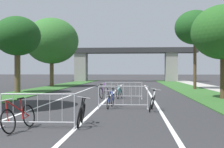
# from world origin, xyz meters

# --- Properties ---
(grass_verge_left) EXTENTS (3.18, 55.40, 0.05)m
(grass_verge_left) POSITION_xyz_m (-6.79, 22.66, 0.03)
(grass_verge_left) COLOR #2D5B26
(grass_verge_left) RESTS_ON ground
(grass_verge_right) EXTENTS (3.18, 55.40, 0.05)m
(grass_verge_right) POSITION_xyz_m (6.79, 22.66, 0.03)
(grass_verge_right) COLOR #2D5B26
(grass_verge_right) RESTS_ON ground
(sidewalk_path_right) EXTENTS (2.36, 55.40, 0.08)m
(sidewalk_path_right) POSITION_xyz_m (9.56, 22.66, 0.04)
(sidewalk_path_right) COLOR #9E9B93
(sidewalk_path_right) RESTS_ON ground
(lane_stripe_center) EXTENTS (0.14, 32.05, 0.01)m
(lane_stripe_center) POSITION_xyz_m (0.00, 16.02, 0.00)
(lane_stripe_center) COLOR silver
(lane_stripe_center) RESTS_ON ground
(lane_stripe_right_lane) EXTENTS (0.14, 32.05, 0.01)m
(lane_stripe_right_lane) POSITION_xyz_m (2.86, 16.02, 0.00)
(lane_stripe_right_lane) COLOR silver
(lane_stripe_right_lane) RESTS_ON ground
(lane_stripe_left_lane) EXTENTS (0.14, 32.05, 0.01)m
(lane_stripe_left_lane) POSITION_xyz_m (-2.86, 16.02, 0.00)
(lane_stripe_left_lane) COLOR silver
(lane_stripe_left_lane) RESTS_ON ground
(overpass_bridge) EXTENTS (23.92, 2.88, 5.66)m
(overpass_bridge) POSITION_xyz_m (0.00, 45.78, 4.01)
(overpass_bridge) COLOR #2D2D30
(overpass_bridge) RESTS_ON ground
(tree_left_pine_far) EXTENTS (3.67, 3.67, 6.08)m
(tree_left_pine_far) POSITION_xyz_m (-7.60, 18.35, 4.48)
(tree_left_pine_far) COLOR brown
(tree_left_pine_far) RESTS_ON ground
(tree_left_oak_mid) EXTENTS (5.97, 5.97, 7.64)m
(tree_left_oak_mid) POSITION_xyz_m (-7.58, 27.77, 5.09)
(tree_left_oak_mid) COLOR brown
(tree_left_oak_mid) RESTS_ON ground
(tree_right_maple_mid) EXTENTS (3.94, 3.94, 5.79)m
(tree_right_maple_mid) POSITION_xyz_m (7.16, 14.20, 4.09)
(tree_right_maple_mid) COLOR #4C3823
(tree_right_maple_mid) RESTS_ON ground
(tree_right_cypress_far) EXTENTS (3.78, 3.78, 7.45)m
(tree_right_cypress_far) POSITION_xyz_m (7.32, 23.86, 5.81)
(tree_right_cypress_far) COLOR #4C3823
(tree_right_cypress_far) RESTS_ON ground
(crowd_barrier_nearest) EXTENTS (2.32, 0.55, 1.05)m
(crowd_barrier_nearest) POSITION_xyz_m (-1.15, 4.38, 0.52)
(crowd_barrier_nearest) COLOR #ADADB2
(crowd_barrier_nearest) RESTS_ON ground
(crowd_barrier_second) EXTENTS (2.31, 0.47, 1.05)m
(crowd_barrier_second) POSITION_xyz_m (1.23, 9.14, 0.52)
(crowd_barrier_second) COLOR #ADADB2
(crowd_barrier_second) RESTS_ON ground
(crowd_barrier_third) EXTENTS (2.32, 0.52, 1.05)m
(crowd_barrier_third) POSITION_xyz_m (1.05, 13.90, 0.52)
(crowd_barrier_third) COLOR #ADADB2
(crowd_barrier_third) RESTS_ON ground
(bicycle_white_0) EXTENTS (0.61, 1.63, 0.97)m
(bicycle_white_0) POSITION_xyz_m (2.53, 8.59, 0.38)
(bicycle_white_0) COLOR black
(bicycle_white_0) RESTS_ON ground
(bicycle_purple_1) EXTENTS (0.54, 1.74, 1.00)m
(bicycle_purple_1) POSITION_xyz_m (-0.26, 14.50, 0.39)
(bicycle_purple_1) COLOR black
(bicycle_purple_1) RESTS_ON ground
(bicycle_teal_2) EXTENTS (0.48, 1.67, 0.87)m
(bicycle_teal_2) POSITION_xyz_m (0.74, 14.30, 0.36)
(bicycle_teal_2) COLOR black
(bicycle_teal_2) RESTS_ON ground
(bicycle_black_3) EXTENTS (0.47, 1.62, 0.98)m
(bicycle_black_3) POSITION_xyz_m (0.09, 4.93, 0.37)
(bicycle_black_3) COLOR black
(bicycle_black_3) RESTS_ON ground
(bicycle_blue_4) EXTENTS (0.52, 1.67, 0.91)m
(bicycle_blue_4) POSITION_xyz_m (0.63, 9.50, 0.36)
(bicycle_blue_4) COLOR black
(bicycle_blue_4) RESTS_ON ground
(bicycle_red_5) EXTENTS (0.64, 1.80, 0.98)m
(bicycle_red_5) POSITION_xyz_m (-1.58, 4.03, 0.39)
(bicycle_red_5) COLOR black
(bicycle_red_5) RESTS_ON ground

